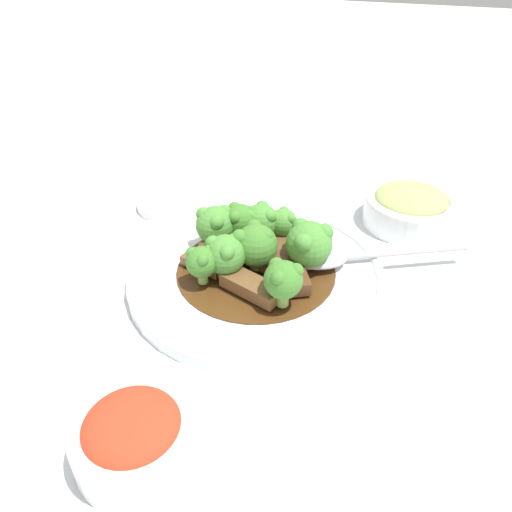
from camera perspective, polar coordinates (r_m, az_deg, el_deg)
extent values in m
plane|color=silver|center=(0.56, 0.00, -2.83)|extent=(4.00, 4.00, 0.00)
cylinder|color=white|center=(0.56, 0.00, -2.27)|extent=(0.28, 0.28, 0.01)
torus|color=white|center=(0.55, 0.00, -1.69)|extent=(0.28, 0.28, 0.01)
cylinder|color=#4C2D14|center=(0.55, 0.00, -1.62)|extent=(0.18, 0.18, 0.00)
cube|color=brown|center=(0.57, 2.56, 0.61)|extent=(0.04, 0.07, 0.01)
cube|color=brown|center=(0.55, -5.89, -0.76)|extent=(0.06, 0.04, 0.01)
cube|color=#56331E|center=(0.56, -3.40, 0.51)|extent=(0.06, 0.06, 0.01)
cube|color=brown|center=(0.51, -0.53, -3.52)|extent=(0.07, 0.05, 0.01)
cube|color=#56331E|center=(0.53, 3.52, -1.89)|extent=(0.06, 0.08, 0.01)
cylinder|color=#8EB756|center=(0.54, -3.44, -1.73)|extent=(0.01, 0.01, 0.01)
sphere|color=#4C8E38|center=(0.52, -3.52, 0.14)|extent=(0.04, 0.04, 0.04)
sphere|color=#4C8E38|center=(0.52, -4.95, 1.47)|extent=(0.02, 0.02, 0.02)
sphere|color=#4C8E38|center=(0.50, -3.32, 0.39)|extent=(0.02, 0.02, 0.02)
sphere|color=#4C8E38|center=(0.52, -2.43, 1.78)|extent=(0.02, 0.02, 0.02)
cylinder|color=#7FA84C|center=(0.59, 0.54, 2.29)|extent=(0.01, 0.01, 0.01)
sphere|color=#4C8E38|center=(0.58, 0.55, 3.91)|extent=(0.04, 0.04, 0.04)
sphere|color=#4C8E38|center=(0.57, -0.68, 4.66)|extent=(0.02, 0.02, 0.02)
sphere|color=#4C8E38|center=(0.57, 1.63, 4.50)|extent=(0.02, 0.02, 0.02)
sphere|color=#4C8E38|center=(0.59, 0.72, 5.57)|extent=(0.02, 0.02, 0.02)
cylinder|color=#7FA84C|center=(0.50, 3.05, -4.77)|extent=(0.01, 0.01, 0.02)
sphere|color=#427F2D|center=(0.48, 3.13, -2.72)|extent=(0.04, 0.04, 0.04)
sphere|color=#427F2D|center=(0.47, 2.55, -2.50)|extent=(0.01, 0.01, 0.01)
sphere|color=#427F2D|center=(0.48, 4.60, -1.67)|extent=(0.01, 0.01, 0.01)
sphere|color=#427F2D|center=(0.48, 2.35, -0.99)|extent=(0.01, 0.01, 0.01)
cylinder|color=#8EB756|center=(0.59, -4.57, 1.73)|extent=(0.01, 0.01, 0.01)
sphere|color=#4C8E38|center=(0.57, -4.66, 3.49)|extent=(0.05, 0.05, 0.05)
sphere|color=#4C8E38|center=(0.56, -4.50, 3.84)|extent=(0.02, 0.02, 0.02)
sphere|color=#4C8E38|center=(0.58, -3.63, 5.05)|extent=(0.02, 0.02, 0.02)
sphere|color=#4C8E38|center=(0.57, -6.03, 4.76)|extent=(0.02, 0.02, 0.02)
cylinder|color=#8EB756|center=(0.55, -0.41, -0.70)|extent=(0.02, 0.02, 0.01)
sphere|color=#427F2D|center=(0.53, -0.42, 1.29)|extent=(0.05, 0.05, 0.05)
sphere|color=#427F2D|center=(0.52, 0.85, 1.93)|extent=(0.02, 0.02, 0.02)
sphere|color=#427F2D|center=(0.54, -0.22, 3.29)|extent=(0.02, 0.02, 0.02)
sphere|color=#427F2D|center=(0.52, -1.90, 2.12)|extent=(0.02, 0.02, 0.02)
cylinder|color=#7FA84C|center=(0.59, -1.75, 2.30)|extent=(0.01, 0.01, 0.01)
sphere|color=#427F2D|center=(0.58, -1.78, 4.01)|extent=(0.04, 0.04, 0.04)
sphere|color=#427F2D|center=(0.57, -0.55, 4.99)|extent=(0.02, 0.02, 0.02)
sphere|color=#427F2D|center=(0.58, -2.45, 5.47)|extent=(0.02, 0.02, 0.02)
sphere|color=#427F2D|center=(0.56, -2.41, 4.38)|extent=(0.02, 0.02, 0.02)
cylinder|color=#7FA84C|center=(0.53, -6.09, -2.36)|extent=(0.01, 0.01, 0.01)
sphere|color=#427F2D|center=(0.52, -6.22, -0.69)|extent=(0.03, 0.03, 0.03)
sphere|color=#427F2D|center=(0.52, -5.38, 0.60)|extent=(0.01, 0.01, 0.01)
sphere|color=#427F2D|center=(0.51, -7.36, 0.34)|extent=(0.01, 0.01, 0.01)
sphere|color=#427F2D|center=(0.50, -6.13, -0.52)|extent=(0.01, 0.01, 0.01)
cylinder|color=#7FA84C|center=(0.59, 3.06, 2.35)|extent=(0.01, 0.01, 0.01)
sphere|color=#4C8E38|center=(0.58, 3.11, 3.79)|extent=(0.03, 0.03, 0.03)
sphere|color=#4C8E38|center=(0.59, 3.22, 5.09)|extent=(0.01, 0.01, 0.01)
sphere|color=#4C8E38|center=(0.58, 2.20, 4.37)|extent=(0.01, 0.01, 0.01)
sphere|color=#4C8E38|center=(0.57, 4.00, 4.25)|extent=(0.01, 0.01, 0.01)
cylinder|color=#8EB756|center=(0.55, 5.92, -0.66)|extent=(0.02, 0.02, 0.01)
sphere|color=#4C8E38|center=(0.54, 6.07, 1.37)|extent=(0.05, 0.05, 0.05)
sphere|color=#4C8E38|center=(0.54, 5.14, 3.37)|extent=(0.02, 0.02, 0.02)
sphere|color=#4C8E38|center=(0.52, 5.53, 1.79)|extent=(0.02, 0.02, 0.02)
sphere|color=#4C8E38|center=(0.53, 7.83, 2.66)|extent=(0.02, 0.02, 0.02)
ellipsoid|color=#B7B7BC|center=(0.56, 7.24, -0.10)|extent=(0.08, 0.07, 0.01)
cylinder|color=#B7B7BC|center=(0.59, 16.94, 0.42)|extent=(0.13, 0.07, 0.01)
cylinder|color=white|center=(0.42, -13.35, -21.15)|extent=(0.05, 0.05, 0.01)
cylinder|color=white|center=(0.41, -13.63, -20.02)|extent=(0.09, 0.09, 0.03)
torus|color=white|center=(0.39, -14.00, -18.57)|extent=(0.09, 0.09, 0.01)
ellipsoid|color=red|center=(0.39, -14.05, -18.35)|extent=(0.07, 0.07, 0.02)
cylinder|color=white|center=(0.69, 16.89, 3.84)|extent=(0.06, 0.06, 0.01)
cylinder|color=white|center=(0.68, 17.09, 4.86)|extent=(0.12, 0.12, 0.03)
torus|color=white|center=(0.68, 17.34, 6.13)|extent=(0.12, 0.12, 0.01)
ellipsoid|color=#A3B266|center=(0.68, 17.37, 6.30)|extent=(0.09, 0.09, 0.02)
cylinder|color=white|center=(0.71, -10.19, 5.82)|extent=(0.08, 0.08, 0.01)
torus|color=white|center=(0.70, -10.23, 6.17)|extent=(0.08, 0.08, 0.01)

